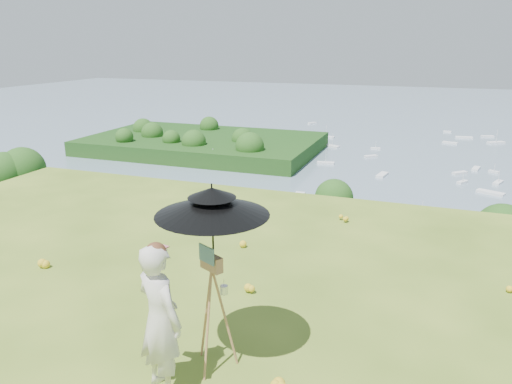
% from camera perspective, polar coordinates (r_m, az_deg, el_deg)
% --- Properties ---
extents(ground, '(14.00, 14.00, 0.00)m').
position_cam_1_polar(ground, '(6.14, -17.50, -17.76)').
color(ground, '#4F6D1F').
rests_on(ground, ground).
extents(shoreline_tier, '(170.00, 28.00, 8.00)m').
position_cam_1_polar(shoreline_tier, '(88.26, 16.07, -10.48)').
color(shoreline_tier, slate).
rests_on(shoreline_tier, bay_water).
extents(bay_water, '(700.00, 700.00, 0.00)m').
position_cam_1_polar(bay_water, '(246.78, 19.26, 7.10)').
color(bay_water, '#718DA1').
rests_on(bay_water, ground).
extents(peninsula, '(90.00, 60.00, 12.00)m').
position_cam_1_polar(peninsula, '(180.09, -6.06, 6.29)').
color(peninsula, '#0F390F').
rests_on(peninsula, bay_water).
extents(slope_trees, '(110.00, 50.00, 6.00)m').
position_cam_1_polar(slope_trees, '(43.16, 13.95, -9.02)').
color(slope_trees, '#215318').
rests_on(slope_trees, forest_slope).
extents(harbor_town, '(110.00, 22.00, 5.00)m').
position_cam_1_polar(harbor_town, '(85.55, 16.42, -6.59)').
color(harbor_town, silver).
rests_on(harbor_town, shoreline_tier).
extents(moored_boats, '(140.00, 140.00, 0.70)m').
position_cam_1_polar(moored_boats, '(169.75, 14.31, 3.62)').
color(moored_boats, white).
rests_on(moored_boats, bay_water).
extents(wildflowers, '(10.00, 10.50, 0.12)m').
position_cam_1_polar(wildflowers, '(6.27, -16.13, -16.19)').
color(wildflowers, gold).
rests_on(wildflowers, ground).
extents(painter, '(0.69, 0.59, 1.60)m').
position_cam_1_polar(painter, '(5.12, -10.93, -14.11)').
color(painter, beige).
rests_on(painter, ground).
extents(field_easel, '(0.73, 0.73, 1.44)m').
position_cam_1_polar(field_easel, '(5.42, -4.96, -13.02)').
color(field_easel, olive).
rests_on(field_easel, ground).
extents(sun_umbrella, '(1.52, 1.52, 0.89)m').
position_cam_1_polar(sun_umbrella, '(5.05, -4.98, -3.90)').
color(sun_umbrella, black).
rests_on(sun_umbrella, field_easel).
extents(painter_cap, '(0.25, 0.28, 0.10)m').
position_cam_1_polar(painter_cap, '(4.78, -11.43, -6.31)').
color(painter_cap, '#CF717E').
rests_on(painter_cap, painter).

